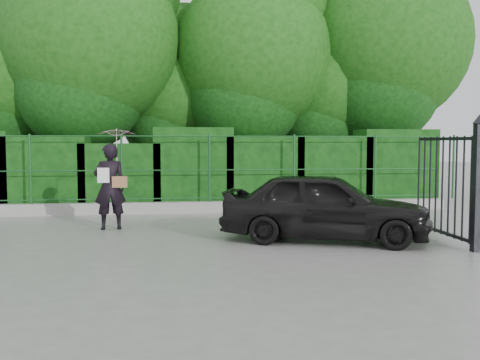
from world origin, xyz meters
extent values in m
plane|color=gray|center=(0.00, 0.00, 0.00)|extent=(80.00, 80.00, 0.00)
cube|color=#9E9E99|center=(0.00, 4.50, 0.15)|extent=(14.00, 0.25, 0.30)
cylinder|color=#194C22|center=(-4.20, 4.50, 1.20)|extent=(0.06, 0.06, 1.80)
cylinder|color=#194C22|center=(-1.90, 4.50, 1.20)|extent=(0.06, 0.06, 1.80)
cylinder|color=#194C22|center=(0.40, 4.50, 1.20)|extent=(0.06, 0.06, 1.80)
cylinder|color=#194C22|center=(2.70, 4.50, 1.20)|extent=(0.06, 0.06, 1.80)
cylinder|color=#194C22|center=(5.00, 4.50, 1.20)|extent=(0.06, 0.06, 1.80)
cylinder|color=#194C22|center=(7.30, 4.50, 1.20)|extent=(0.06, 0.06, 1.80)
cylinder|color=#194C22|center=(0.00, 4.50, 0.40)|extent=(13.60, 0.03, 0.03)
cylinder|color=#194C22|center=(0.00, 4.50, 1.15)|extent=(13.60, 0.03, 0.03)
cylinder|color=#194C22|center=(0.00, 4.50, 2.05)|extent=(13.60, 0.03, 0.03)
cube|color=black|center=(-4.00, 5.50, 1.02)|extent=(2.20, 1.20, 2.04)
cube|color=black|center=(-2.00, 5.50, 0.93)|extent=(2.20, 1.20, 1.86)
cube|color=black|center=(0.00, 5.50, 1.15)|extent=(2.20, 1.20, 2.30)
cube|color=black|center=(2.00, 5.50, 1.03)|extent=(2.20, 1.20, 2.07)
cube|color=black|center=(4.00, 5.50, 1.03)|extent=(2.20, 1.20, 2.06)
cube|color=black|center=(6.00, 5.50, 1.13)|extent=(2.20, 1.20, 2.26)
cylinder|color=black|center=(-5.50, 8.00, 1.88)|extent=(0.36, 0.36, 3.75)
sphere|color=#14470F|center=(-5.50, 8.00, 4.12)|extent=(4.50, 4.50, 4.50)
cylinder|color=black|center=(-3.00, 7.20, 2.25)|extent=(0.36, 0.36, 4.50)
sphere|color=#14470F|center=(-3.00, 7.20, 4.95)|extent=(5.40, 5.40, 5.40)
cylinder|color=black|center=(-0.50, 8.50, 1.62)|extent=(0.36, 0.36, 3.25)
sphere|color=#14470F|center=(-0.50, 8.50, 3.58)|extent=(3.90, 3.90, 3.90)
cylinder|color=black|center=(2.00, 7.50, 2.12)|extent=(0.36, 0.36, 4.25)
sphere|color=#14470F|center=(2.00, 7.50, 4.68)|extent=(5.10, 5.10, 5.10)
cylinder|color=black|center=(4.50, 8.20, 1.75)|extent=(0.36, 0.36, 3.50)
sphere|color=#14470F|center=(4.50, 8.20, 3.85)|extent=(4.20, 4.20, 4.20)
cylinder|color=black|center=(6.50, 7.80, 2.38)|extent=(0.36, 0.36, 4.75)
sphere|color=#14470F|center=(6.50, 7.80, 5.23)|extent=(5.70, 5.70, 5.70)
cube|color=black|center=(4.60, -1.20, 1.10)|extent=(0.14, 0.14, 2.20)
cone|color=black|center=(4.60, -1.20, 2.28)|extent=(0.22, 0.22, 0.16)
cube|color=black|center=(4.60, -0.05, 0.15)|extent=(0.05, 2.00, 0.06)
cube|color=black|center=(4.60, -0.05, 1.95)|extent=(0.05, 2.00, 0.06)
cylinder|color=black|center=(4.60, -1.00, 1.05)|extent=(0.04, 0.04, 1.90)
cylinder|color=black|center=(4.60, -0.75, 1.05)|extent=(0.04, 0.04, 1.90)
cylinder|color=black|center=(4.60, -0.50, 1.05)|extent=(0.04, 0.04, 1.90)
cylinder|color=black|center=(4.60, -0.25, 1.05)|extent=(0.04, 0.04, 1.90)
cylinder|color=black|center=(4.60, 0.00, 1.05)|extent=(0.04, 0.04, 1.90)
cylinder|color=black|center=(4.60, 0.25, 1.05)|extent=(0.04, 0.04, 1.90)
cylinder|color=black|center=(4.60, 0.50, 1.05)|extent=(0.04, 0.04, 1.90)
cylinder|color=black|center=(4.60, 0.75, 1.05)|extent=(0.04, 0.04, 1.90)
cylinder|color=black|center=(4.60, 1.00, 1.05)|extent=(0.04, 0.04, 1.90)
imported|color=black|center=(-1.92, 2.04, 0.93)|extent=(0.75, 0.56, 1.86)
imported|color=#F3B7D4|center=(-1.77, 2.09, 1.81)|extent=(0.83, 0.85, 0.76)
cube|color=#8F6542|center=(-1.70, 1.96, 1.04)|extent=(0.32, 0.15, 0.24)
cube|color=white|center=(-2.04, 1.92, 1.18)|extent=(0.25, 0.02, 0.32)
imported|color=black|center=(2.32, 0.16, 0.67)|extent=(4.22, 2.78, 1.34)
camera|label=1|loc=(-0.55, -9.72, 1.88)|focal=40.00mm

